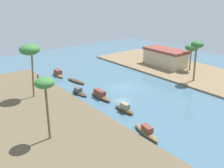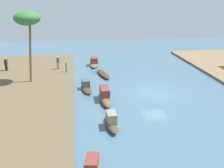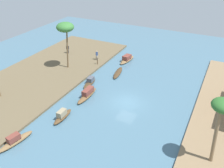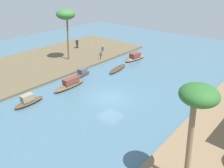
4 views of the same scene
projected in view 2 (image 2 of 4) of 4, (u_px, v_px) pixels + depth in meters
name	position (u px, v px, depth m)	size (l,w,h in m)	color
river_water	(156.00, 93.00, 28.88)	(70.79, 70.79, 0.00)	#476B7F
riverbank_left	(0.00, 100.00, 26.73)	(39.22, 14.35, 0.31)	brown
sampan_open_hull	(105.00, 96.00, 26.81)	(4.66, 0.98, 1.26)	brown
sampan_foreground	(111.00, 121.00, 21.52)	(3.45, 0.93, 1.25)	brown
sampan_downstream_large	(86.00, 87.00, 29.84)	(3.64, 1.32, 1.02)	#47331E
sampan_with_red_awning	(94.00, 62.00, 39.94)	(4.64, 1.70, 1.19)	brown
sampan_upstream_small	(103.00, 74.00, 34.95)	(4.53, 1.72, 0.43)	#47331E
person_on_near_bank	(58.00, 64.00, 36.72)	(0.55, 0.55, 1.76)	gray
person_by_mooring	(6.00, 65.00, 35.98)	(0.51, 0.45, 1.72)	#232328
mooring_post	(66.00, 67.00, 35.31)	(0.14, 0.14, 1.23)	#4C3823
palm_tree_left_near	(27.00, 19.00, 29.54)	(2.88, 2.88, 7.98)	brown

